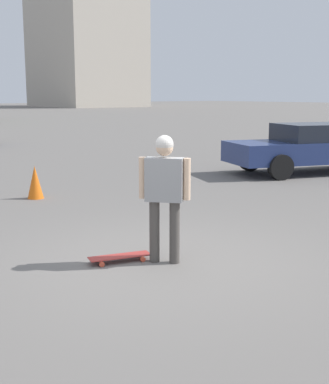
# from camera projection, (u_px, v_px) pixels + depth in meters

# --- Properties ---
(ground_plane) EXTENTS (220.00, 220.00, 0.00)m
(ground_plane) POSITION_uv_depth(u_px,v_px,m) (164.00, 262.00, 6.93)
(ground_plane) COLOR slate
(person) EXTENTS (0.45, 0.54, 1.64)m
(person) POSITION_uv_depth(u_px,v_px,m) (164.00, 186.00, 6.75)
(person) COLOR #4C4742
(person) RESTS_ON ground_plane
(skateboard) EXTENTS (0.84, 0.45, 0.08)m
(skateboard) POSITION_uv_depth(u_px,v_px,m) (120.00, 257.00, 6.93)
(skateboard) COLOR #A5332D
(skateboard) RESTS_ON ground_plane
(car_parked_near) EXTENTS (5.01, 3.39, 1.35)m
(car_parked_near) POSITION_uv_depth(u_px,v_px,m) (314.00, 147.00, 14.62)
(car_parked_near) COLOR navy
(car_parked_near) RESTS_ON ground_plane
(building_block_distant) EXTENTS (14.11, 16.00, 25.88)m
(building_block_distant) POSITION_uv_depth(u_px,v_px,m) (86.00, 26.00, 86.65)
(building_block_distant) COLOR #B2A899
(building_block_distant) RESTS_ON ground_plane
(traffic_cone) EXTENTS (0.33, 0.33, 0.68)m
(traffic_cone) POSITION_uv_depth(u_px,v_px,m) (35.00, 182.00, 11.07)
(traffic_cone) COLOR orange
(traffic_cone) RESTS_ON ground_plane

